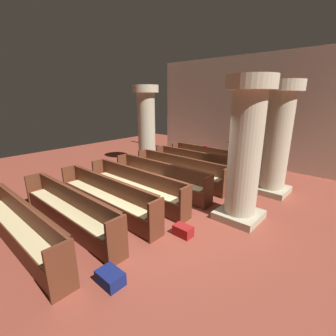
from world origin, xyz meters
name	(u,v)px	position (x,y,z in m)	size (l,w,h in m)	color
ground_plane	(158,214)	(0.00, 0.00, 0.00)	(19.20, 19.20, 0.00)	brown
back_wall	(259,112)	(0.00, 6.08, 2.25)	(10.00, 0.16, 4.50)	silver
pew_row_0	(210,159)	(-1.03, 4.12, 0.47)	(3.65, 0.47, 0.89)	brown
pew_row_1	(196,164)	(-1.03, 3.13, 0.47)	(3.65, 0.46, 0.89)	brown
pew_row_2	(179,169)	(-1.03, 2.14, 0.47)	(3.65, 0.46, 0.89)	brown
pew_row_3	(159,176)	(-1.03, 1.16, 0.47)	(3.65, 0.47, 0.89)	brown
pew_row_4	(135,185)	(-1.03, 0.17, 0.47)	(3.65, 0.46, 0.89)	brown
pew_row_5	(106,195)	(-1.03, -0.81, 0.47)	(3.65, 0.46, 0.89)	brown
pew_row_6	(68,209)	(-1.03, -1.80, 0.47)	(3.65, 0.47, 0.89)	brown
pew_row_7	(20,226)	(-1.03, -2.79, 0.47)	(3.65, 0.46, 0.89)	brown
pillar_aisle_side	(277,137)	(1.65, 3.36, 1.73)	(1.07, 1.07, 3.32)	tan
pillar_far_side	(146,124)	(-3.67, 3.15, 1.73)	(1.07, 1.07, 3.32)	tan
pillar_aisle_rear	(245,149)	(1.65, 1.16, 1.73)	(1.07, 1.07, 3.32)	tan
lectern	(234,157)	(-0.49, 5.06, 0.45)	(0.48, 0.45, 1.08)	#562B1A
hymn_book	(206,146)	(-1.37, 4.31, 0.90)	(0.14, 0.18, 0.03)	maroon
kneeler_box_navy	(110,278)	(1.07, -2.21, 0.11)	(0.43, 0.31, 0.22)	navy
kneeler_box_red	(183,231)	(1.09, -0.35, 0.11)	(0.41, 0.25, 0.22)	maroon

